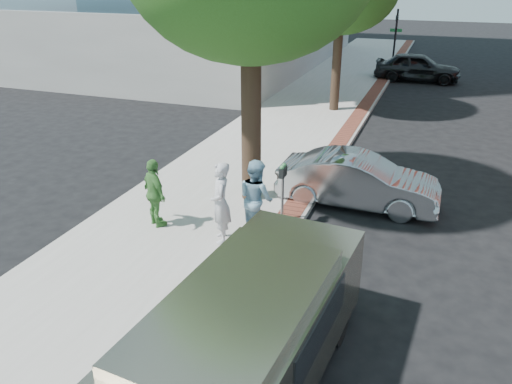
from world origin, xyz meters
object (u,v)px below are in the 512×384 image
at_px(person_green, 155,193).
at_px(person_gray, 221,203).
at_px(parking_meter, 283,180).
at_px(sedan_silver, 358,181).
at_px(van, 255,329).
at_px(person_officer, 256,198).
at_px(bg_car, 417,67).

bearing_deg(person_green, person_gray, -149.94).
bearing_deg(person_green, parking_meter, -119.49).
bearing_deg(person_gray, sedan_silver, 116.85).
distance_m(parking_meter, person_green, 3.09).
bearing_deg(person_green, van, 170.36).
bearing_deg(person_green, person_officer, -135.76).
relative_size(parking_meter, person_green, 0.87).
relative_size(person_officer, bg_car, 0.39).
bearing_deg(van, sedan_silver, 92.09).
height_order(parking_meter, sedan_silver, parking_meter).
xyz_separation_m(sedan_silver, bg_car, (0.31, 17.76, 0.10)).
relative_size(person_green, sedan_silver, 0.40).
bearing_deg(person_officer, person_green, 45.37).
bearing_deg(van, person_green, 140.99).
bearing_deg(person_gray, person_officer, 105.23).
xyz_separation_m(person_green, van, (3.98, -3.82, 0.05)).
distance_m(parking_meter, person_gray, 1.79).
bearing_deg(parking_meter, person_green, -153.68).
height_order(person_officer, person_green, person_officer).
distance_m(sedan_silver, van, 7.02).
height_order(parking_meter, bg_car, parking_meter).
bearing_deg(person_officer, bg_car, -60.80).
relative_size(parking_meter, van, 0.28).
xyz_separation_m(parking_meter, sedan_silver, (1.55, 1.82, -0.50)).
height_order(sedan_silver, van, van).
relative_size(sedan_silver, bg_car, 0.90).
distance_m(person_green, sedan_silver, 5.37).
bearing_deg(van, person_officer, 114.96).
xyz_separation_m(parking_meter, person_gray, (-0.98, -1.49, -0.10)).
height_order(person_officer, van, person_officer).
bearing_deg(person_gray, person_green, -119.87).
bearing_deg(bg_car, person_gray, 171.05).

